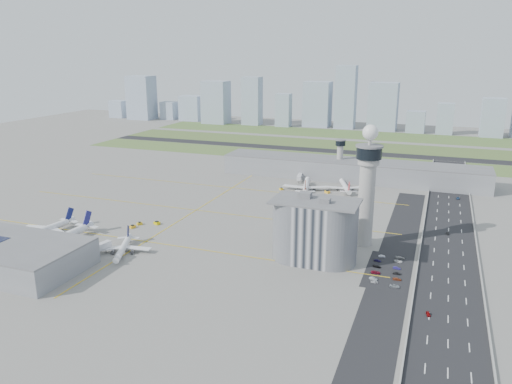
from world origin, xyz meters
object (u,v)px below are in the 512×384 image
(tug_2, at_px, (140,223))
(car_lot_6, at_px, (395,286))
(airplane_far_b, at_px, (345,183))
(car_lot_2, at_px, (376,272))
(airplane_near_b, at_px, (63,233))
(car_lot_5, at_px, (382,256))
(jet_bridge_near_2, at_px, (89,254))
(car_lot_11, at_px, (400,258))
(car_lot_4, at_px, (378,260))
(tug_5, at_px, (327,192))
(car_lot_1, at_px, (373,279))
(airplane_near_a, at_px, (45,225))
(jet_bridge_far_0, at_px, (300,176))
(car_hw_2, at_px, (458,198))
(jet_bridge_far_1, at_px, (363,182))
(car_lot_9, at_px, (397,268))
(car_lot_10, at_px, (398,261))
(airplane_near_c, at_px, (123,245))
(tug_1, at_px, (132,226))
(car_hw_1, at_px, (448,233))
(secondary_tower, at_px, (340,155))
(tug_3, at_px, (157,223))
(car_lot_0, at_px, (374,282))
(jet_bridge_near_1, at_px, (41,246))
(tug_4, at_px, (281,189))
(car_lot_7, at_px, (397,279))
(car_hw_0, at_px, (428,314))
(car_lot_3, at_px, (377,266))
(admin_building, at_px, (315,231))
(control_tower, at_px, (367,181))
(tug_0, at_px, (68,236))
(car_hw_4, at_px, (441,177))
(airplane_far_a, at_px, (306,182))

(tug_2, relative_size, car_lot_6, 0.72)
(airplane_far_b, relative_size, car_lot_2, 8.40)
(airplane_near_b, xyz_separation_m, car_lot_5, (163.52, 41.21, -5.70))
(jet_bridge_near_2, distance_m, car_lot_11, 155.50)
(car_lot_4, bearing_deg, car_lot_2, -166.68)
(tug_5, bearing_deg, airplane_near_b, -2.00)
(tug_5, distance_m, car_lot_2, 138.58)
(tug_5, height_order, car_lot_1, tug_5)
(airplane_near_a, distance_m, jet_bridge_far_0, 199.75)
(airplane_near_a, bearing_deg, car_hw_2, 134.27)
(jet_bridge_far_1, xyz_separation_m, car_lot_9, (39.93, -151.08, -2.28))
(car_lot_4, distance_m, car_lot_11, 12.57)
(jet_bridge_far_1, distance_m, car_lot_10, 148.04)
(airplane_near_c, height_order, car_lot_2, airplane_near_c)
(tug_1, bearing_deg, car_hw_1, -142.30)
(secondary_tower, xyz_separation_m, car_lot_4, (52.18, -163.24, -18.19))
(tug_3, xyz_separation_m, car_lot_0, (133.17, -34.56, -0.50))
(jet_bridge_near_1, distance_m, car_lot_2, 169.49)
(tug_4, bearing_deg, car_lot_4, 88.52)
(tug_3, relative_size, car_lot_4, 1.01)
(car_lot_5, distance_m, car_lot_7, 26.49)
(car_hw_0, bearing_deg, car_lot_7, 107.48)
(airplane_near_b, height_order, car_lot_3, airplane_near_b)
(admin_building, bearing_deg, car_lot_3, 2.83)
(airplane_near_b, bearing_deg, jet_bridge_near_2, 66.80)
(airplane_near_a, distance_m, jet_bridge_far_1, 229.05)
(airplane_far_b, xyz_separation_m, jet_bridge_near_2, (-94.81, -174.85, -2.34))
(car_lot_4, xyz_separation_m, car_lot_6, (10.72, -25.90, -0.00))
(car_lot_6, bearing_deg, jet_bridge_far_0, 29.25)
(car_lot_5, bearing_deg, jet_bridge_far_1, 3.61)
(jet_bridge_near_1, height_order, jet_bridge_far_1, same)
(airplane_far_b, relative_size, car_hw_1, 10.50)
(control_tower, bearing_deg, airplane_far_b, 105.92)
(admin_building, distance_m, car_lot_6, 46.72)
(control_tower, bearing_deg, tug_0, -162.55)
(car_hw_4, bearing_deg, jet_bridge_near_2, -127.24)
(tug_1, bearing_deg, jet_bridge_near_2, 118.23)
(tug_1, bearing_deg, airplane_near_a, 54.69)
(car_lot_5, xyz_separation_m, car_lot_9, (8.43, -12.29, 0.03))
(jet_bridge_near_2, distance_m, jet_bridge_far_0, 200.68)
(car_lot_10, relative_size, car_hw_0, 1.13)
(car_lot_4, bearing_deg, car_lot_7, -139.48)
(car_lot_0, bearing_deg, admin_building, 56.07)
(jet_bridge_far_0, distance_m, car_lot_11, 164.94)
(airplane_near_b, height_order, airplane_far_a, airplane_near_b)
(car_lot_6, xyz_separation_m, car_lot_10, (-1.02, 28.59, -0.05))
(tug_0, bearing_deg, tug_3, -121.39)
(car_lot_3, bearing_deg, car_lot_10, -36.97)
(car_lot_3, bearing_deg, airplane_far_b, 22.53)
(tug_1, bearing_deg, airplane_far_a, -101.29)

